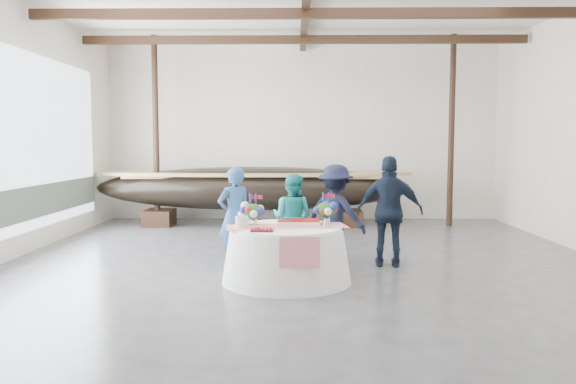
{
  "coord_description": "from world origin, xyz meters",
  "views": [
    {
      "loc": [
        -0.17,
        -8.62,
        1.98
      ],
      "look_at": [
        -0.3,
        0.68,
        1.16
      ],
      "focal_mm": 35.0,
      "sensor_mm": 36.0,
      "label": 1
    }
  ],
  "objects": [
    {
      "name": "open_bay",
      "position": [
        -4.95,
        1.0,
        1.83
      ],
      "size": [
        0.03,
        7.0,
        3.2
      ],
      "color": "silver",
      "rests_on": "ground"
    },
    {
      "name": "tabletop_items",
      "position": [
        -0.31,
        -0.56,
        0.94
      ],
      "size": [
        1.77,
        1.0,
        0.4
      ],
      "color": "red",
      "rests_on": "banquet_table"
    },
    {
      "name": "pavilion_structure",
      "position": [
        0.0,
        0.81,
        4.0
      ],
      "size": [
        9.8,
        11.76,
        4.5
      ],
      "color": "black",
      "rests_on": "ground"
    },
    {
      "name": "wall_front",
      "position": [
        0.0,
        -6.0,
        2.25
      ],
      "size": [
        10.0,
        0.02,
        4.5
      ],
      "primitive_type": "cube",
      "color": "silver",
      "rests_on": "ground"
    },
    {
      "name": "banquet_table",
      "position": [
        -0.3,
        -0.72,
        0.4
      ],
      "size": [
        1.85,
        1.85,
        0.79
      ],
      "color": "white",
      "rests_on": "ground"
    },
    {
      "name": "longboat_display",
      "position": [
        -1.19,
        4.73,
        0.9
      ],
      "size": [
        7.55,
        1.51,
        1.42
      ],
      "color": "black",
      "rests_on": "ground"
    },
    {
      "name": "guest_man_right",
      "position": [
        1.33,
        0.28,
        0.89
      ],
      "size": [
        1.08,
        0.55,
        1.78
      ],
      "primitive_type": "imported",
      "rotation": [
        0.0,
        0.0,
        3.02
      ],
      "color": "black",
      "rests_on": "ground"
    },
    {
      "name": "guest_woman_blue",
      "position": [
        -1.17,
        0.38,
        0.8
      ],
      "size": [
        0.7,
        0.64,
        1.59
      ],
      "primitive_type": "imported",
      "rotation": [
        0.0,
        0.0,
        3.73
      ],
      "color": "#295286",
      "rests_on": "ground"
    },
    {
      "name": "guest_woman_teal",
      "position": [
        -0.23,
        0.68,
        0.73
      ],
      "size": [
        0.87,
        0.78,
        1.47
      ],
      "primitive_type": "imported",
      "rotation": [
        0.0,
        0.0,
        2.75
      ],
      "color": "teal",
      "rests_on": "ground"
    },
    {
      "name": "floor",
      "position": [
        0.0,
        0.0,
        0.0
      ],
      "size": [
        10.0,
        12.0,
        0.01
      ],
      "primitive_type": "cube",
      "color": "#3D3D42",
      "rests_on": "ground"
    },
    {
      "name": "guest_man_left",
      "position": [
        0.49,
        0.58,
        0.81
      ],
      "size": [
        1.21,
        1.07,
        1.63
      ],
      "primitive_type": "imported",
      "rotation": [
        0.0,
        0.0,
        2.58
      ],
      "color": "black",
      "rests_on": "ground"
    },
    {
      "name": "wall_back",
      "position": [
        0.0,
        6.0,
        2.25
      ],
      "size": [
        10.0,
        0.02,
        4.5
      ],
      "primitive_type": "cube",
      "color": "silver",
      "rests_on": "ground"
    }
  ]
}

